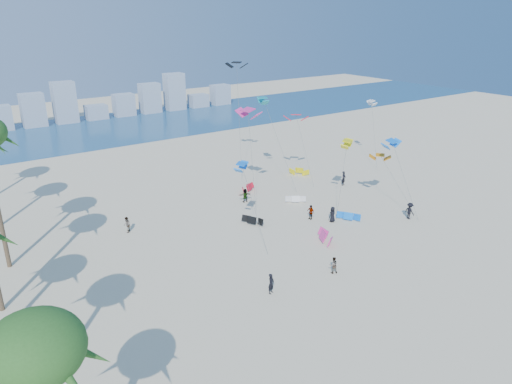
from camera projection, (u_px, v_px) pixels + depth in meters
ground at (346, 318)px, 35.46m from camera, size 220.00×220.00×0.00m
ocean at (74, 133)px, 90.55m from camera, size 220.00×220.00×0.00m
kitesurfer_near at (271, 284)px, 38.36m from camera, size 0.76×0.66×1.76m
kitesurfer_mid at (333, 265)px, 41.41m from camera, size 0.92×0.84×1.52m
kitesurfers_far at (305, 206)px, 53.81m from camera, size 29.57×15.79×1.91m
grounded_kites at (296, 204)px, 55.48m from camera, size 17.55×20.83×0.98m
flying_kites at (302, 116)px, 56.53m from camera, size 33.57×27.20×15.78m
distant_skyline at (52, 109)px, 96.48m from camera, size 85.00×3.00×8.40m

